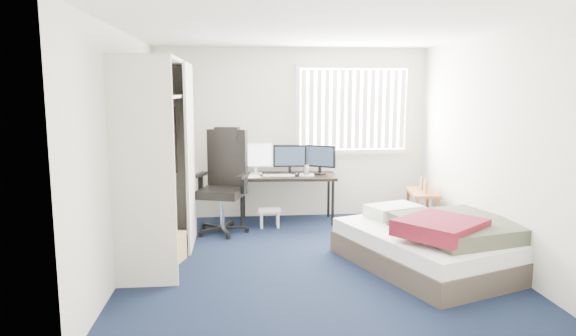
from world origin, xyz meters
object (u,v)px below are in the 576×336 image
Objects in this scene: nightstand at (423,195)px; office_chair at (224,192)px; desk at (287,172)px; bed at (434,243)px.

office_chair is at bearing 180.00° from nightstand.
desk is 0.64× the size of bed.
nightstand is at bearing 74.08° from bed.
nightstand is at bearing -0.00° from office_chair.
bed is (-0.47, -1.66, -0.16)m from nightstand.
office_chair is at bearing -154.40° from desk.
desk is at bearing 25.60° from office_chair.
nightstand is 1.73m from bed.
desk is at bearing 123.70° from bed.
office_chair reaches higher than nightstand.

